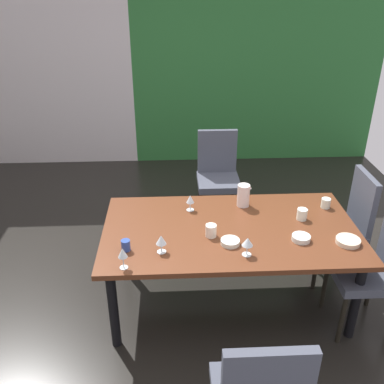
{
  "coord_description": "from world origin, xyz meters",
  "views": [
    {
      "loc": [
        0.03,
        -2.84,
        2.46
      ],
      "look_at": [
        0.19,
        0.27,
        0.85
      ],
      "focal_mm": 40.0,
      "sensor_mm": 36.0,
      "label": 1
    }
  ],
  "objects_px": {
    "dining_table": "(230,235)",
    "wine_glass_near_shelf": "(123,254)",
    "cup_near_window": "(302,214)",
    "cup_right": "(211,231)",
    "wine_glass_left": "(190,200)",
    "serving_bowl_corner": "(348,241)",
    "wine_glass_rear": "(161,240)",
    "pitcher_east": "(244,195)",
    "chair_head_far": "(218,172)",
    "serving_bowl_north": "(230,242)",
    "chair_right_near": "(377,264)",
    "cup_south": "(326,203)",
    "cup_front": "(126,245)",
    "serving_bowl_center": "(301,238)",
    "chair_right_far": "(345,221)",
    "wine_glass_west": "(248,242)"
  },
  "relations": [
    {
      "from": "cup_front",
      "to": "cup_south",
      "type": "xyz_separation_m",
      "value": [
        1.6,
        0.54,
        0.0
      ]
    },
    {
      "from": "dining_table",
      "to": "wine_glass_west",
      "type": "height_order",
      "value": "wine_glass_west"
    },
    {
      "from": "chair_right_far",
      "to": "wine_glass_near_shelf",
      "type": "relative_size",
      "value": 6.37
    },
    {
      "from": "serving_bowl_center",
      "to": "pitcher_east",
      "type": "relative_size",
      "value": 0.71
    },
    {
      "from": "dining_table",
      "to": "cup_near_window",
      "type": "xyz_separation_m",
      "value": [
        0.58,
        0.1,
        0.11
      ]
    },
    {
      "from": "chair_head_far",
      "to": "wine_glass_rear",
      "type": "height_order",
      "value": "chair_head_far"
    },
    {
      "from": "serving_bowl_north",
      "to": "cup_front",
      "type": "height_order",
      "value": "cup_front"
    },
    {
      "from": "chair_right_near",
      "to": "cup_south",
      "type": "xyz_separation_m",
      "value": [
        -0.21,
        0.59,
        0.19
      ]
    },
    {
      "from": "chair_head_far",
      "to": "cup_front",
      "type": "relative_size",
      "value": 11.98
    },
    {
      "from": "wine_glass_rear",
      "to": "cup_front",
      "type": "xyz_separation_m",
      "value": [
        -0.25,
        0.03,
        -0.06
      ]
    },
    {
      "from": "dining_table",
      "to": "cup_right",
      "type": "relative_size",
      "value": 20.74
    },
    {
      "from": "serving_bowl_center",
      "to": "cup_near_window",
      "type": "bearing_deg",
      "value": 73.66
    },
    {
      "from": "serving_bowl_corner",
      "to": "cup_front",
      "type": "distance_m",
      "value": 1.6
    },
    {
      "from": "cup_front",
      "to": "pitcher_east",
      "type": "bearing_deg",
      "value": 33.09
    },
    {
      "from": "serving_bowl_center",
      "to": "cup_right",
      "type": "distance_m",
      "value": 0.66
    },
    {
      "from": "serving_bowl_corner",
      "to": "cup_right",
      "type": "bearing_deg",
      "value": 171.85
    },
    {
      "from": "chair_head_far",
      "to": "wine_glass_left",
      "type": "bearing_deg",
      "value": 72.33
    },
    {
      "from": "wine_glass_rear",
      "to": "pitcher_east",
      "type": "relative_size",
      "value": 0.71
    },
    {
      "from": "serving_bowl_corner",
      "to": "cup_near_window",
      "type": "xyz_separation_m",
      "value": [
        -0.24,
        0.35,
        0.03
      ]
    },
    {
      "from": "serving_bowl_corner",
      "to": "serving_bowl_north",
      "type": "bearing_deg",
      "value": 177.98
    },
    {
      "from": "wine_glass_left",
      "to": "cup_right",
      "type": "distance_m",
      "value": 0.42
    },
    {
      "from": "chair_right_near",
      "to": "cup_right",
      "type": "relative_size",
      "value": 10.78
    },
    {
      "from": "wine_glass_left",
      "to": "cup_right",
      "type": "relative_size",
      "value": 1.46
    },
    {
      "from": "dining_table",
      "to": "cup_near_window",
      "type": "relative_size",
      "value": 21.58
    },
    {
      "from": "dining_table",
      "to": "chair_head_far",
      "type": "distance_m",
      "value": 1.38
    },
    {
      "from": "dining_table",
      "to": "chair_right_near",
      "type": "relative_size",
      "value": 1.92
    },
    {
      "from": "chair_head_far",
      "to": "wine_glass_west",
      "type": "distance_m",
      "value": 1.75
    },
    {
      "from": "wine_glass_west",
      "to": "serving_bowl_corner",
      "type": "bearing_deg",
      "value": 8.13
    },
    {
      "from": "chair_head_far",
      "to": "chair_right_far",
      "type": "height_order",
      "value": "chair_right_far"
    },
    {
      "from": "cup_front",
      "to": "chair_head_far",
      "type": "bearing_deg",
      "value": 63.19
    },
    {
      "from": "chair_right_near",
      "to": "chair_head_far",
      "type": "bearing_deg",
      "value": 30.53
    },
    {
      "from": "chair_right_far",
      "to": "cup_front",
      "type": "bearing_deg",
      "value": 107.21
    },
    {
      "from": "serving_bowl_north",
      "to": "serving_bowl_corner",
      "type": "relative_size",
      "value": 0.8
    },
    {
      "from": "wine_glass_left",
      "to": "serving_bowl_corner",
      "type": "relative_size",
      "value": 0.78
    },
    {
      "from": "chair_right_far",
      "to": "chair_right_near",
      "type": "bearing_deg",
      "value": -179.81
    },
    {
      "from": "dining_table",
      "to": "wine_glass_near_shelf",
      "type": "distance_m",
      "value": 0.91
    },
    {
      "from": "dining_table",
      "to": "wine_glass_near_shelf",
      "type": "xyz_separation_m",
      "value": [
        -0.77,
        -0.46,
        0.18
      ]
    },
    {
      "from": "cup_south",
      "to": "serving_bowl_north",
      "type": "bearing_deg",
      "value": -150.12
    },
    {
      "from": "wine_glass_near_shelf",
      "to": "pitcher_east",
      "type": "distance_m",
      "value": 1.22
    },
    {
      "from": "serving_bowl_corner",
      "to": "chair_head_far",
      "type": "bearing_deg",
      "value": 115.53
    },
    {
      "from": "dining_table",
      "to": "wine_glass_rear",
      "type": "relative_size",
      "value": 14.28
    },
    {
      "from": "cup_near_window",
      "to": "cup_right",
      "type": "xyz_separation_m",
      "value": [
        -0.74,
        -0.21,
        0.0
      ]
    },
    {
      "from": "cup_south",
      "to": "pitcher_east",
      "type": "bearing_deg",
      "value": 174.34
    },
    {
      "from": "serving_bowl_north",
      "to": "cup_near_window",
      "type": "height_order",
      "value": "cup_near_window"
    },
    {
      "from": "chair_right_far",
      "to": "cup_south",
      "type": "distance_m",
      "value": 0.29
    },
    {
      "from": "wine_glass_left",
      "to": "cup_near_window",
      "type": "relative_size",
      "value": 1.52
    },
    {
      "from": "serving_bowl_center",
      "to": "pitcher_east",
      "type": "distance_m",
      "value": 0.64
    },
    {
      "from": "serving_bowl_center",
      "to": "wine_glass_left",
      "type": "bearing_deg",
      "value": 148.53
    },
    {
      "from": "dining_table",
      "to": "wine_glass_left",
      "type": "bearing_deg",
      "value": 135.42
    },
    {
      "from": "wine_glass_west",
      "to": "cup_front",
      "type": "height_order",
      "value": "wine_glass_west"
    }
  ]
}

